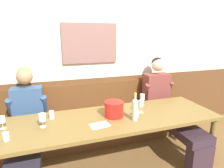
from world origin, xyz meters
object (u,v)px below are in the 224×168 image
object	(u,v)px
wine_bottle_clear_water	(135,109)
ice_bucket	(114,109)
person_center_right_seat	(26,125)
wine_glass_left_end	(42,118)
water_tumbler_center	(6,137)
person_right_seat	(167,104)
wine_glass_near_bucket	(142,98)
wine_glass_right_end	(141,104)
water_tumbler_right	(136,114)
wall_bench	(99,125)
water_tumbler_left	(52,115)
wine_glass_by_bottle	(2,120)
dining_table	(112,123)

from	to	relation	value
wine_bottle_clear_water	ice_bucket	bearing A→B (deg)	137.34
person_center_right_seat	wine_glass_left_end	size ratio (longest dim) A/B	8.47
wine_glass_left_end	water_tumbler_center	distance (m)	0.37
person_center_right_seat	ice_bucket	distance (m)	1.09
wine_bottle_clear_water	person_right_seat	bearing A→B (deg)	32.62
person_right_seat	wine_glass_near_bucket	xyz separation A→B (m)	(-0.46, -0.07, 0.18)
wine_glass_right_end	person_right_seat	bearing A→B (deg)	27.30
water_tumbler_right	wine_bottle_clear_water	bearing A→B (deg)	-124.47
person_right_seat	water_tumbler_right	world-z (taller)	person_right_seat
wall_bench	wine_glass_right_end	distance (m)	0.95
wine_glass_left_end	wine_glass_near_bucket	bearing A→B (deg)	11.61
wine_bottle_clear_water	water_tumbler_right	distance (m)	0.15
wall_bench	water_tumbler_right	size ratio (longest dim) A/B	38.22
wall_bench	wine_bottle_clear_water	xyz separation A→B (m)	(0.22, -0.84, 0.59)
wall_bench	wine_glass_right_end	world-z (taller)	wall_bench
wine_glass_right_end	water_tumbler_center	world-z (taller)	wine_glass_right_end
wine_glass_right_end	water_tumbler_left	xyz separation A→B (m)	(-1.09, 0.16, -0.06)
wine_glass_near_bucket	wine_glass_by_bottle	bearing A→B (deg)	-173.95
water_tumbler_left	wine_glass_near_bucket	bearing A→B (deg)	4.05
wall_bench	ice_bucket	xyz separation A→B (m)	(0.03, -0.66, 0.54)
wine_glass_left_end	person_center_right_seat	bearing A→B (deg)	123.49
person_right_seat	wine_glass_by_bottle	distance (m)	2.21
wine_glass_by_bottle	wine_glass_near_bucket	size ratio (longest dim) A/B	0.89
wine_glass_by_bottle	wine_glass_right_end	xyz separation A→B (m)	(1.58, -0.07, 0.01)
wine_glass_by_bottle	wall_bench	bearing A→B (deg)	26.50
water_tumbler_center	water_tumbler_right	xyz separation A→B (m)	(1.39, 0.11, -0.00)
wine_bottle_clear_water	wine_glass_left_end	size ratio (longest dim) A/B	2.20
dining_table	person_center_right_seat	bearing A→B (deg)	162.04
water_tumbler_center	wall_bench	bearing A→B (deg)	38.04
wine_glass_by_bottle	water_tumbler_right	distance (m)	1.49
wine_bottle_clear_water	water_tumbler_right	world-z (taller)	wine_bottle_clear_water
wine_glass_by_bottle	wine_glass_right_end	size ratio (longest dim) A/B	0.85
wall_bench	wine_glass_left_end	xyz separation A→B (m)	(-0.79, -0.68, 0.54)
dining_table	person_right_seat	world-z (taller)	person_right_seat
water_tumbler_left	wine_glass_right_end	bearing A→B (deg)	-8.50
dining_table	wine_glass_by_bottle	xyz separation A→B (m)	(-1.19, 0.10, 0.17)
water_tumbler_right	water_tumbler_left	xyz separation A→B (m)	(-0.98, 0.26, 0.01)
dining_table	water_tumbler_center	bearing A→B (deg)	-170.96
person_center_right_seat	person_right_seat	size ratio (longest dim) A/B	0.96
wine_bottle_clear_water	wine_glass_by_bottle	distance (m)	1.44
person_center_right_seat	ice_bucket	world-z (taller)	person_center_right_seat
person_center_right_seat	wine_glass_by_bottle	distance (m)	0.36
wine_glass_right_end	water_tumbler_right	bearing A→B (deg)	-138.39
wine_glass_by_bottle	wine_glass_right_end	distance (m)	1.58
wall_bench	dining_table	xyz separation A→B (m)	(0.00, -0.69, 0.37)
wall_bench	person_center_right_seat	bearing A→B (deg)	-159.73
wine_glass_left_end	water_tumbler_left	size ratio (longest dim) A/B	1.58
wine_glass_near_bucket	water_tumbler_right	size ratio (longest dim) A/B	2.03
wall_bench	wine_glass_right_end	size ratio (longest dim) A/B	18.11
wine_glass_by_bottle	wine_glass_near_bucket	bearing A→B (deg)	6.05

